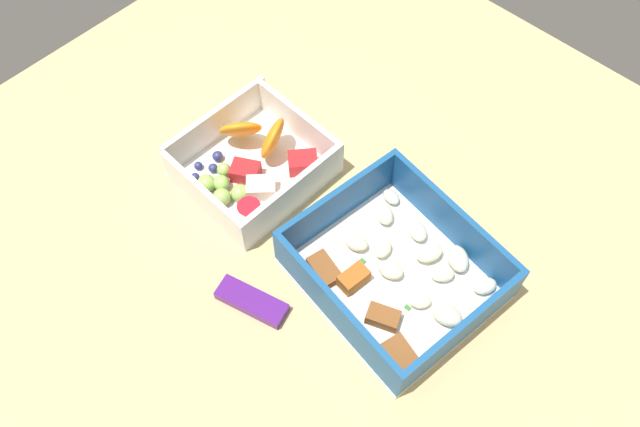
% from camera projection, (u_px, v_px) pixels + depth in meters
% --- Properties ---
extents(table_surface, '(0.80, 0.80, 0.02)m').
position_uv_depth(table_surface, '(314.00, 220.00, 0.67)').
color(table_surface, tan).
rests_on(table_surface, ground).
extents(pasta_container, '(0.20, 0.18, 0.06)m').
position_uv_depth(pasta_container, '(396.00, 272.00, 0.60)').
color(pasta_container, white).
rests_on(pasta_container, table_surface).
extents(fruit_bowl, '(0.14, 0.15, 0.06)m').
position_uv_depth(fruit_bowl, '(253.00, 164.00, 0.67)').
color(fruit_bowl, white).
rests_on(fruit_bowl, table_surface).
extents(candy_bar, '(0.07, 0.04, 0.01)m').
position_uv_depth(candy_bar, '(252.00, 301.00, 0.60)').
color(candy_bar, '#51197A').
rests_on(candy_bar, table_surface).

